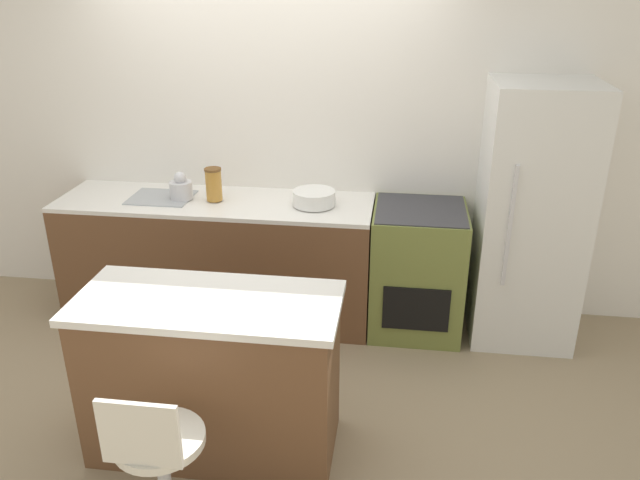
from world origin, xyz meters
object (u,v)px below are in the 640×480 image
(stool_chair, at_px, (161,468))
(mixing_bowl, at_px, (314,198))
(kettle, at_px, (181,188))
(oven_range, at_px, (417,269))
(refrigerator, at_px, (531,217))

(stool_chair, relative_size, mixing_bowl, 2.96)
(mixing_bowl, bearing_deg, stool_chair, -100.39)
(kettle, bearing_deg, oven_range, 0.34)
(refrigerator, distance_m, kettle, 2.44)
(mixing_bowl, bearing_deg, refrigerator, 0.85)
(refrigerator, height_order, kettle, refrigerator)
(oven_range, distance_m, mixing_bowl, 0.90)
(oven_range, xyz_separation_m, mixing_bowl, (-0.74, -0.01, 0.51))
(oven_range, xyz_separation_m, refrigerator, (0.73, 0.01, 0.44))
(stool_chair, relative_size, kettle, 4.46)
(kettle, bearing_deg, stool_chair, -74.27)
(stool_chair, distance_m, kettle, 2.22)
(oven_range, relative_size, stool_chair, 1.04)
(refrigerator, bearing_deg, oven_range, -179.08)
(refrigerator, relative_size, stool_chair, 2.04)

